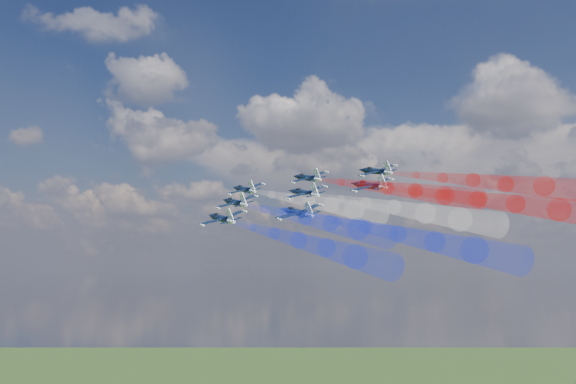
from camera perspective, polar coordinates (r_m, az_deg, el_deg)
The scene contains 16 objects.
jet_lead at distance 152.71m, azimuth -3.75°, elevation 0.21°, with size 9.39×11.73×3.13m, color black, non-canonical shape.
trail_lead at distance 128.89m, azimuth 1.80°, elevation -0.80°, with size 3.91×44.72×3.91m, color silver, non-canonical shape.
jet_inner_left at distance 138.02m, azimuth -4.57°, elevation -0.91°, with size 9.39×11.73×3.13m, color black, non-canonical shape.
trail_inner_left at distance 114.12m, azimuth 1.54°, elevation -2.29°, with size 3.91×44.72×3.91m, color #1B2DEC, non-canonical shape.
jet_inner_right at distance 145.53m, azimuth 1.73°, elevation 1.22°, with size 9.39×11.73×3.13m, color black, non-canonical shape.
trail_inner_right at distance 123.24m, azimuth 8.60°, elevation 0.34°, with size 3.91×44.72×3.91m, color red, non-canonical shape.
jet_outer_left at distance 124.82m, azimuth -5.72°, elevation -2.30°, with size 9.39×11.73×3.13m, color black, non-canonical shape.
trail_outer_left at distance 100.81m, azimuth 0.91°, elevation -4.20°, with size 3.91×44.72×3.91m, color #1B2DEC, non-canonical shape.
jet_center_third at distance 132.06m, azimuth 1.44°, elevation -0.09°, with size 9.39×11.73×3.13m, color black, non-canonical shape.
trail_center_third at distance 109.85m, azimuth 9.09°, elevation -1.35°, with size 3.91×44.72×3.91m, color silver, non-canonical shape.
jet_outer_right at distance 141.83m, azimuth 7.63°, elevation 1.78°, with size 9.39×11.73×3.13m, color black, non-canonical shape.
trail_outer_right at distance 121.48m, azimuth 15.70°, elevation 0.97°, with size 3.91×44.72×3.91m, color red, non-canonical shape.
jet_rear_left at distance 118.85m, azimuth 0.86°, elevation -1.79°, with size 9.39×11.73×3.13m, color black, non-canonical shape.
trail_rear_left at distance 96.70m, azimuth 9.44°, elevation -3.60°, with size 3.91×44.72×3.91m, color #1B2DEC, non-canonical shape.
jet_rear_right at distance 128.04m, azimuth 7.10°, elevation 0.55°, with size 9.39×11.73×3.13m, color black, non-canonical shape.
trail_rear_right at distance 107.71m, azimuth 16.11°, elevation -0.61°, with size 3.91×44.72×3.91m, color red, non-canonical shape.
Camera 1 is at (73.84, -110.84, 122.56)m, focal length 41.14 mm.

